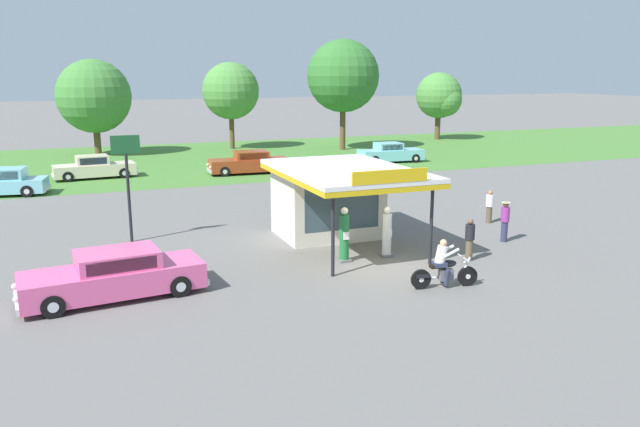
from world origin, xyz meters
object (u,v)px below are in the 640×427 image
parked_car_back_row_centre (249,163)px  bystander_strolling_foreground (470,239)px  motorcycle_with_rider (444,268)px  bystander_standing_back_lot (505,220)px  gas_pump_offside (387,234)px  bystander_admiring_sedan (490,206)px  parked_car_back_row_left (94,168)px  parked_car_back_row_right (390,153)px  roadside_pole_sign (127,169)px  featured_classic_sedan (114,276)px  gas_pump_nearside (344,237)px

parked_car_back_row_centre → bystander_strolling_foreground: (2.07, -22.34, 0.12)m
motorcycle_with_rider → bystander_standing_back_lot: 6.50m
gas_pump_offside → parked_car_back_row_centre: size_ratio=0.33×
bystander_strolling_foreground → bystander_standing_back_lot: (2.81, 1.64, 0.06)m
motorcycle_with_rider → bystander_admiring_sedan: size_ratio=1.46×
parked_car_back_row_left → bystander_standing_back_lot: bystander_standing_back_lot is taller
gas_pump_offside → parked_car_back_row_right: bearing=61.7°
gas_pump_offside → bystander_standing_back_lot: bearing=1.2°
roadside_pole_sign → motorcycle_with_rider: bearing=-47.1°
motorcycle_with_rider → gas_pump_offside: bearing=91.2°
parked_car_back_row_centre → bystander_admiring_sedan: 18.89m
motorcycle_with_rider → parked_car_back_row_right: size_ratio=0.42×
gas_pump_offside → bystander_strolling_foreground: gas_pump_offside is taller
featured_classic_sedan → parked_car_back_row_right: parked_car_back_row_right is taller
featured_classic_sedan → bystander_strolling_foreground: size_ratio=3.60×
bystander_admiring_sedan → parked_car_back_row_right: bearing=75.0°
gas_pump_offside → parked_car_back_row_right: (11.89, 22.11, -0.18)m
bystander_admiring_sedan → featured_classic_sedan: bearing=-167.0°
gas_pump_offside → parked_car_back_row_centre: gas_pump_offside is taller
roadside_pole_sign → bystander_standing_back_lot: bearing=-21.6°
gas_pump_offside → parked_car_back_row_right: 25.11m
roadside_pole_sign → parked_car_back_row_right: bearing=38.9°
parked_car_back_row_centre → parked_car_back_row_left: (-9.83, 1.70, -0.03)m
motorcycle_with_rider → parked_car_back_row_centre: 24.49m
parked_car_back_row_centre → parked_car_back_row_right: size_ratio=1.09×
gas_pump_nearside → bystander_standing_back_lot: (7.06, 0.11, -0.04)m
gas_pump_nearside → parked_car_back_row_right: bearing=58.4°
featured_classic_sedan → parked_car_back_row_centre: (10.07, 21.60, 0.02)m
gas_pump_nearside → motorcycle_with_rider: bearing=-64.1°
gas_pump_nearside → parked_car_back_row_left: 23.78m
bystander_strolling_foreground → parked_car_back_row_centre: bearing=95.3°
featured_classic_sedan → parked_car_back_row_centre: bearing=65.0°
featured_classic_sedan → bystander_strolling_foreground: bearing=-3.5°
bystander_strolling_foreground → bystander_standing_back_lot: bystander_standing_back_lot is taller
gas_pump_offside → roadside_pole_sign: bearing=146.8°
motorcycle_with_rider → bystander_standing_back_lot: bystander_standing_back_lot is taller
bystander_strolling_foreground → bystander_standing_back_lot: size_ratio=0.95×
bystander_strolling_foreground → gas_pump_nearside: bearing=160.2°
parked_car_back_row_left → bystander_admiring_sedan: 25.32m
gas_pump_nearside → parked_car_back_row_centre: gas_pump_nearside is taller
motorcycle_with_rider → featured_classic_sedan: 10.10m
parked_car_back_row_centre → roadside_pole_sign: (-9.03, -15.21, 2.25)m
featured_classic_sedan → bystander_standing_back_lot: (14.95, 0.89, 0.20)m
motorcycle_with_rider → bystander_strolling_foreground: 3.28m
gas_pump_nearside → bystander_admiring_sedan: 8.99m
gas_pump_offside → parked_car_back_row_left: 24.38m
gas_pump_nearside → parked_car_back_row_right: gas_pump_nearside is taller
gas_pump_nearside → bystander_strolling_foreground: (4.25, -1.53, -0.10)m
featured_classic_sedan → parked_car_back_row_centre: 23.83m
bystander_admiring_sedan → roadside_pole_sign: (-15.33, 2.61, 2.17)m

